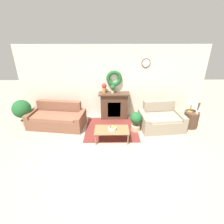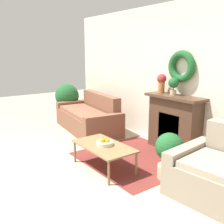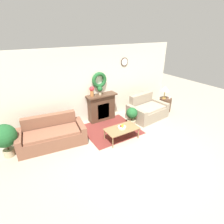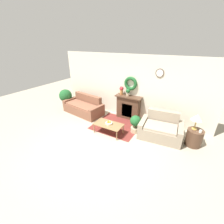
{
  "view_description": "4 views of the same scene",
  "coord_description": "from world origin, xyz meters",
  "px_view_note": "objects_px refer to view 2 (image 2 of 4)",
  "views": [
    {
      "loc": [
        -0.07,
        -3.59,
        3.21
      ],
      "look_at": [
        -0.01,
        1.52,
        0.73
      ],
      "focal_mm": 28.0,
      "sensor_mm": 36.0,
      "label": 1
    },
    {
      "loc": [
        3.15,
        -1.18,
        1.8
      ],
      "look_at": [
        -0.24,
        1.31,
        0.83
      ],
      "focal_mm": 42.0,
      "sensor_mm": 36.0,
      "label": 2
    },
    {
      "loc": [
        -2.76,
        -2.86,
        3.22
      ],
      "look_at": [
        -0.09,
        1.48,
        0.78
      ],
      "focal_mm": 28.0,
      "sensor_mm": 36.0,
      "label": 3
    },
    {
      "loc": [
        2.49,
        -3.07,
        3.15
      ],
      "look_at": [
        -0.12,
        1.41,
        0.69
      ],
      "focal_mm": 24.0,
      "sensor_mm": 36.0,
      "label": 4
    }
  ],
  "objects_px": {
    "potted_plant_on_mantel": "(174,84)",
    "potted_plant_floor_by_couch": "(67,97)",
    "fireplace": "(174,123)",
    "coffee_table": "(104,147)",
    "couch_left": "(89,118)",
    "fruit_bowl": "(105,142)",
    "potted_plant_floor_by_loveseat": "(169,153)",
    "vase_on_mantel_left": "(162,82)"
  },
  "relations": [
    {
      "from": "vase_on_mantel_left",
      "to": "fireplace",
      "type": "bearing_deg",
      "value": -0.89
    },
    {
      "from": "vase_on_mantel_left",
      "to": "potted_plant_floor_by_loveseat",
      "type": "height_order",
      "value": "vase_on_mantel_left"
    },
    {
      "from": "potted_plant_floor_by_couch",
      "to": "fireplace",
      "type": "bearing_deg",
      "value": 9.7
    },
    {
      "from": "potted_plant_on_mantel",
      "to": "potted_plant_floor_by_couch",
      "type": "xyz_separation_m",
      "value": [
        -3.18,
        -0.54,
        -0.61
      ]
    },
    {
      "from": "coffee_table",
      "to": "potted_plant_floor_by_loveseat",
      "type": "height_order",
      "value": "potted_plant_floor_by_loveseat"
    },
    {
      "from": "coffee_table",
      "to": "couch_left",
      "type": "bearing_deg",
      "value": 154.84
    },
    {
      "from": "fireplace",
      "to": "vase_on_mantel_left",
      "type": "xyz_separation_m",
      "value": [
        -0.36,
        0.01,
        0.72
      ]
    },
    {
      "from": "fireplace",
      "to": "coffee_table",
      "type": "distance_m",
      "value": 1.52
    },
    {
      "from": "coffee_table",
      "to": "potted_plant_on_mantel",
      "type": "relative_size",
      "value": 3.31
    },
    {
      "from": "couch_left",
      "to": "potted_plant_on_mantel",
      "type": "bearing_deg",
      "value": 24.15
    },
    {
      "from": "coffee_table",
      "to": "potted_plant_on_mantel",
      "type": "distance_m",
      "value": 1.74
    },
    {
      "from": "fireplace",
      "to": "potted_plant_floor_by_loveseat",
      "type": "height_order",
      "value": "fireplace"
    },
    {
      "from": "potted_plant_on_mantel",
      "to": "potted_plant_floor_by_couch",
      "type": "relative_size",
      "value": 0.33
    },
    {
      "from": "potted_plant_floor_by_loveseat",
      "to": "fruit_bowl",
      "type": "bearing_deg",
      "value": -145.73
    },
    {
      "from": "potted_plant_on_mantel",
      "to": "fireplace",
      "type": "bearing_deg",
      "value": 15.25
    },
    {
      "from": "coffee_table",
      "to": "fruit_bowl",
      "type": "bearing_deg",
      "value": 45.4
    },
    {
      "from": "potted_plant_floor_by_couch",
      "to": "couch_left",
      "type": "bearing_deg",
      "value": -2.35
    },
    {
      "from": "potted_plant_on_mantel",
      "to": "coffee_table",
      "type": "bearing_deg",
      "value": -91.89
    },
    {
      "from": "fireplace",
      "to": "potted_plant_floor_by_loveseat",
      "type": "bearing_deg",
      "value": -52.46
    },
    {
      "from": "potted_plant_floor_by_couch",
      "to": "vase_on_mantel_left",
      "type": "bearing_deg",
      "value": 11.01
    },
    {
      "from": "coffee_table",
      "to": "potted_plant_floor_by_loveseat",
      "type": "distance_m",
      "value": 1.0
    },
    {
      "from": "vase_on_mantel_left",
      "to": "potted_plant_on_mantel",
      "type": "bearing_deg",
      "value": -3.68
    },
    {
      "from": "fruit_bowl",
      "to": "potted_plant_floor_by_loveseat",
      "type": "relative_size",
      "value": 0.38
    },
    {
      "from": "vase_on_mantel_left",
      "to": "potted_plant_floor_by_loveseat",
      "type": "distance_m",
      "value": 1.68
    },
    {
      "from": "fruit_bowl",
      "to": "fireplace",
      "type": "bearing_deg",
      "value": 86.49
    },
    {
      "from": "fireplace",
      "to": "potted_plant_floor_by_couch",
      "type": "relative_size",
      "value": 1.18
    },
    {
      "from": "fruit_bowl",
      "to": "vase_on_mantel_left",
      "type": "relative_size",
      "value": 0.72
    },
    {
      "from": "fruit_bowl",
      "to": "potted_plant_floor_by_loveseat",
      "type": "distance_m",
      "value": 0.99
    },
    {
      "from": "potted_plant_floor_by_loveseat",
      "to": "fireplace",
      "type": "bearing_deg",
      "value": 127.54
    },
    {
      "from": "fruit_bowl",
      "to": "potted_plant_on_mantel",
      "type": "height_order",
      "value": "potted_plant_on_mantel"
    },
    {
      "from": "fireplace",
      "to": "fruit_bowl",
      "type": "relative_size",
      "value": 4.42
    },
    {
      "from": "potted_plant_on_mantel",
      "to": "potted_plant_floor_by_loveseat",
      "type": "distance_m",
      "value": 1.48
    },
    {
      "from": "vase_on_mantel_left",
      "to": "coffee_table",
      "type": "bearing_deg",
      "value": -80.21
    },
    {
      "from": "couch_left",
      "to": "vase_on_mantel_left",
      "type": "height_order",
      "value": "vase_on_mantel_left"
    },
    {
      "from": "fireplace",
      "to": "coffee_table",
      "type": "height_order",
      "value": "fireplace"
    },
    {
      "from": "couch_left",
      "to": "potted_plant_floor_by_loveseat",
      "type": "height_order",
      "value": "couch_left"
    },
    {
      "from": "fireplace",
      "to": "potted_plant_floor_by_couch",
      "type": "bearing_deg",
      "value": -170.3
    },
    {
      "from": "couch_left",
      "to": "potted_plant_on_mantel",
      "type": "distance_m",
      "value": 2.27
    },
    {
      "from": "couch_left",
      "to": "fruit_bowl",
      "type": "relative_size",
      "value": 7.9
    },
    {
      "from": "vase_on_mantel_left",
      "to": "potted_plant_floor_by_couch",
      "type": "distance_m",
      "value": 2.99
    },
    {
      "from": "fruit_bowl",
      "to": "coffee_table",
      "type": "bearing_deg",
      "value": -134.6
    },
    {
      "from": "vase_on_mantel_left",
      "to": "potted_plant_floor_by_couch",
      "type": "bearing_deg",
      "value": -168.99
    }
  ]
}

